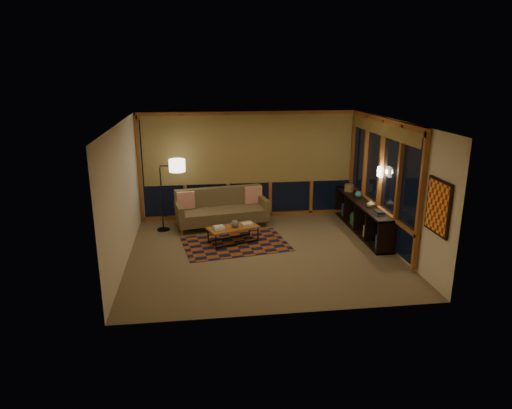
{
  "coord_description": "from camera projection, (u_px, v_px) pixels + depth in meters",
  "views": [
    {
      "loc": [
        -1.29,
        -8.75,
        3.68
      ],
      "look_at": [
        -0.12,
        0.17,
        1.0
      ],
      "focal_mm": 32.0,
      "sensor_mm": 36.0,
      "label": 1
    }
  ],
  "objects": [
    {
      "name": "book_stack_b",
      "position": [
        247.0,
        224.0,
        10.1
      ],
      "size": [
        0.28,
        0.24,
        0.05
      ],
      "primitive_type": null,
      "rotation": [
        0.0,
        0.0,
        0.22
      ],
      "color": "silver",
      "rests_on": "coffee_table"
    },
    {
      "name": "window_wall_back",
      "position": [
        249.0,
        166.0,
        11.45
      ],
      "size": [
        5.3,
        0.16,
        2.6
      ],
      "primitive_type": null,
      "color": "#A85524",
      "rests_on": "walls"
    },
    {
      "name": "basket",
      "position": [
        349.0,
        188.0,
        11.45
      ],
      "size": [
        0.29,
        0.29,
        0.18
      ],
      "primitive_type": "cylinder",
      "rotation": [
        0.0,
        0.0,
        0.29
      ],
      "color": "olive",
      "rests_on": "bookshelf"
    },
    {
      "name": "wall_sconce",
      "position": [
        380.0,
        172.0,
        9.84
      ],
      "size": [
        0.12,
        0.18,
        0.22
      ],
      "primitive_type": null,
      "color": "white",
      "rests_on": "walls"
    },
    {
      "name": "pillow_right",
      "position": [
        253.0,
        195.0,
        11.4
      ],
      "size": [
        0.45,
        0.21,
        0.43
      ],
      "primitive_type": null,
      "rotation": [
        0.0,
        0.0,
        0.15
      ],
      "color": "red",
      "rests_on": "sofa"
    },
    {
      "name": "floor",
      "position": [
        263.0,
        253.0,
        9.53
      ],
      "size": [
        5.5,
        5.0,
        0.01
      ],
      "primitive_type": "cube",
      "color": "#78654C",
      "rests_on": "ground"
    },
    {
      "name": "wall_art",
      "position": [
        438.0,
        207.0,
        7.69
      ],
      "size": [
        0.06,
        0.74,
        0.94
      ],
      "primitive_type": null,
      "color": "red",
      "rests_on": "walls"
    },
    {
      "name": "floor_lamp",
      "position": [
        162.0,
        196.0,
        10.63
      ],
      "size": [
        0.6,
        0.42,
        1.7
      ],
      "primitive_type": null,
      "rotation": [
        0.0,
        0.0,
        0.08
      ],
      "color": "black",
      "rests_on": "floor"
    },
    {
      "name": "walls",
      "position": [
        263.0,
        190.0,
        9.14
      ],
      "size": [
        5.51,
        5.01,
        2.7
      ],
      "color": "beige",
      "rests_on": "floor"
    },
    {
      "name": "bookshelf",
      "position": [
        362.0,
        216.0,
        10.68
      ],
      "size": [
        0.4,
        2.92,
        0.73
      ],
      "primitive_type": null,
      "color": "black",
      "rests_on": "floor"
    },
    {
      "name": "book_stack_a",
      "position": [
        219.0,
        228.0,
        9.8
      ],
      "size": [
        0.32,
        0.28,
        0.08
      ],
      "primitive_type": null,
      "rotation": [
        0.0,
        0.0,
        0.32
      ],
      "color": "silver",
      "rests_on": "coffee_table"
    },
    {
      "name": "ceramic_pot",
      "position": [
        235.0,
        224.0,
        9.92
      ],
      "size": [
        0.24,
        0.24,
        0.17
      ],
      "primitive_type": "sphere",
      "rotation": [
        0.0,
        0.0,
        0.61
      ],
      "color": "#2E2E35",
      "rests_on": "coffee_table"
    },
    {
      "name": "shelf_book_stack",
      "position": [
        379.0,
        213.0,
        9.64
      ],
      "size": [
        0.21,
        0.26,
        0.07
      ],
      "primitive_type": null,
      "rotation": [
        0.0,
        0.0,
        0.24
      ],
      "color": "silver",
      "rests_on": "bookshelf"
    },
    {
      "name": "ceiling",
      "position": [
        264.0,
        122.0,
        8.76
      ],
      "size": [
        5.5,
        5.0,
        0.01
      ],
      "primitive_type": "cube",
      "color": "beige",
      "rests_on": "walls"
    },
    {
      "name": "teal_bowl",
      "position": [
        358.0,
        195.0,
        10.86
      ],
      "size": [
        0.2,
        0.2,
        0.16
      ],
      "primitive_type": "sphere",
      "rotation": [
        0.0,
        0.0,
        -0.3
      ],
      "color": "#217069",
      "rests_on": "bookshelf"
    },
    {
      "name": "sofa",
      "position": [
        222.0,
        209.0,
        11.01
      ],
      "size": [
        2.28,
        1.23,
        0.89
      ],
      "primitive_type": null,
      "rotation": [
        0.0,
        0.0,
        0.17
      ],
      "color": "brown",
      "rests_on": "floor"
    },
    {
      "name": "vase",
      "position": [
        371.0,
        204.0,
        10.11
      ],
      "size": [
        0.2,
        0.2,
        0.18
      ],
      "primitive_type": "imported",
      "rotation": [
        0.0,
        0.0,
        0.19
      ],
      "color": "tan",
      "rests_on": "bookshelf"
    },
    {
      "name": "pillow_left",
      "position": [
        186.0,
        201.0,
        10.92
      ],
      "size": [
        0.44,
        0.22,
        0.42
      ],
      "primitive_type": null,
      "rotation": [
        0.0,
        0.0,
        0.21
      ],
      "color": "red",
      "rests_on": "sofa"
    },
    {
      "name": "window_wall_right",
      "position": [
        379.0,
        179.0,
        10.04
      ],
      "size": [
        0.16,
        3.7,
        2.6
      ],
      "primitive_type": null,
      "color": "#A85524",
      "rests_on": "walls"
    },
    {
      "name": "area_rug",
      "position": [
        235.0,
        244.0,
        9.98
      ],
      "size": [
        2.44,
        1.83,
        0.01
      ],
      "primitive_type": "cube",
      "rotation": [
        0.0,
        0.0,
        0.16
      ],
      "color": "#8F3D10",
      "rests_on": "floor"
    },
    {
      "name": "coffee_table",
      "position": [
        233.0,
        235.0,
        10.02
      ],
      "size": [
        1.21,
        0.87,
        0.37
      ],
      "primitive_type": null,
      "rotation": [
        0.0,
        0.0,
        0.36
      ],
      "color": "#A85524",
      "rests_on": "floor"
    }
  ]
}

